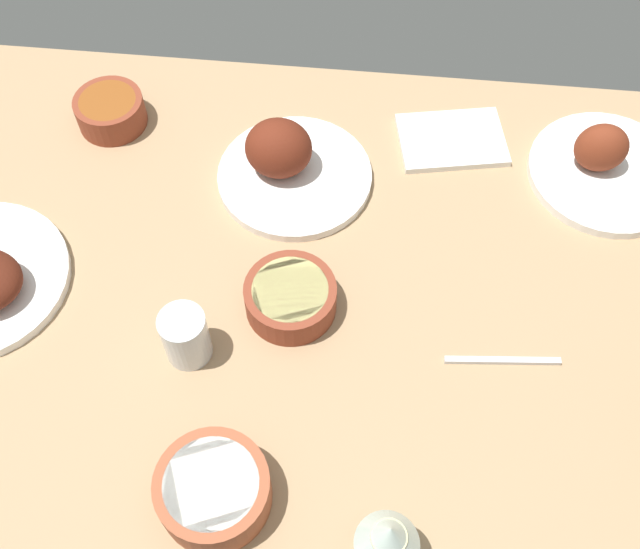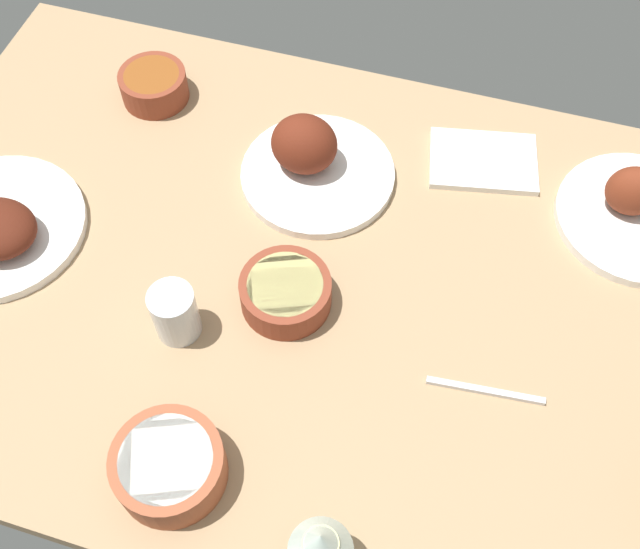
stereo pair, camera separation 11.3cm
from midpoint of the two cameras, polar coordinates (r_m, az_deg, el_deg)
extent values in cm
cube|color=tan|center=(116.13, -2.77, -1.27)|extent=(140.00, 90.00, 4.00)
cylinder|color=white|center=(131.90, 18.21, 6.99)|extent=(25.30, 25.30, 1.60)
ellipsoid|color=maroon|center=(128.54, 17.80, 8.76)|extent=(8.34, 6.53, 8.58)
cylinder|color=white|center=(125.29, -4.47, 7.07)|extent=(24.92, 24.92, 1.60)
ellipsoid|color=#602314|center=(122.42, -5.75, 9.11)|extent=(10.63, 9.46, 9.63)
cylinder|color=brown|center=(110.38, -5.12, -1.97)|extent=(13.28, 13.28, 5.02)
cylinder|color=#DBCC7A|center=(108.65, -5.20, -1.44)|extent=(10.89, 10.89, 1.00)
cylinder|color=#A35133|center=(100.11, -11.22, -15.72)|extent=(14.29, 14.29, 6.20)
cylinder|color=white|center=(97.66, -11.48, -15.28)|extent=(11.71, 11.71, 1.00)
cylinder|color=brown|center=(138.14, -17.58, 11.30)|extent=(11.56, 11.56, 5.23)
cylinder|color=brown|center=(136.69, -17.82, 11.90)|extent=(9.48, 9.48, 1.00)
cone|color=silver|center=(89.11, 1.35, -19.17)|extent=(7.60, 7.60, 6.50)
cylinder|color=beige|center=(90.53, 1.33, -19.38)|extent=(4.18, 4.18, 2.80)
cylinder|color=silver|center=(107.50, -12.92, -4.73)|extent=(6.49, 6.49, 8.85)
cube|color=white|center=(131.33, 7.31, 9.70)|extent=(19.52, 15.54, 1.20)
cube|color=silver|center=(109.46, 10.53, -6.54)|extent=(16.22, 2.34, 0.80)
camera|label=1|loc=(0.06, -92.87, -4.56)|focal=43.17mm
camera|label=2|loc=(0.06, 87.13, 4.56)|focal=43.17mm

